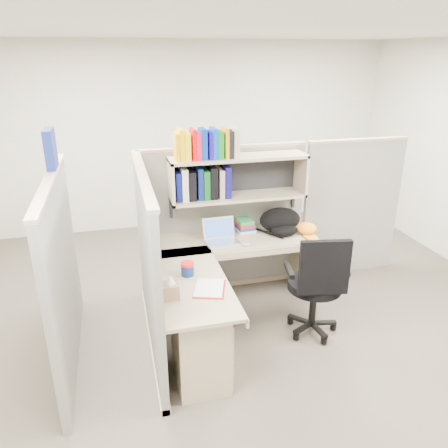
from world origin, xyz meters
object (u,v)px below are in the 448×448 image
object	(u,v)px
backpack	(282,222)
desk	(212,312)
snack_canister	(187,269)
laptop	(221,232)
task_chair	(315,300)

from	to	relation	value
backpack	desk	bearing A→B (deg)	-153.00
desk	snack_canister	distance (m)	0.43
laptop	desk	bearing A→B (deg)	-111.76
snack_canister	task_chair	size ratio (longest dim) A/B	0.11
snack_canister	task_chair	distance (m)	1.24
backpack	snack_canister	size ratio (longest dim) A/B	3.76
laptop	snack_canister	bearing A→B (deg)	-128.99
task_chair	snack_canister	bearing A→B (deg)	173.81
backpack	snack_canister	bearing A→B (deg)	-163.98
desk	task_chair	xyz separation A→B (m)	(0.99, 0.06, -0.06)
laptop	backpack	distance (m)	0.68
backpack	laptop	bearing A→B (deg)	171.51
laptop	task_chair	xyz separation A→B (m)	(0.71, -0.73, -0.47)
laptop	backpack	xyz separation A→B (m)	(0.68, 0.08, 0.01)
snack_canister	task_chair	world-z (taller)	task_chair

